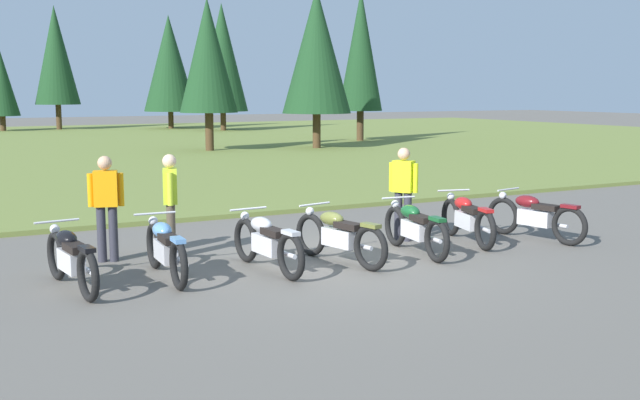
{
  "coord_description": "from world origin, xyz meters",
  "views": [
    {
      "loc": [
        -5.78,
        -10.24,
        2.67
      ],
      "look_at": [
        0.0,
        0.6,
        0.9
      ],
      "focal_mm": 42.73,
      "sensor_mm": 36.0,
      "label": 1
    }
  ],
  "objects_px": {
    "motorcycle_red": "(467,218)",
    "motorcycle_sky_blue": "(165,249)",
    "motorcycle_maroon": "(535,216)",
    "rider_near_row_end": "(170,199)",
    "rider_with_back_turned": "(403,188)",
    "motorcycle_black": "(71,258)",
    "motorcycle_olive": "(339,235)",
    "motorcycle_silver": "(267,242)",
    "motorcycle_british_green": "(415,228)",
    "rider_in_hivis_vest": "(106,202)"
  },
  "relations": [
    {
      "from": "motorcycle_maroon",
      "to": "motorcycle_silver",
      "type": "bearing_deg",
      "value": 179.13
    },
    {
      "from": "motorcycle_red",
      "to": "rider_in_hivis_vest",
      "type": "bearing_deg",
      "value": 166.25
    },
    {
      "from": "rider_in_hivis_vest",
      "to": "motorcycle_british_green",
      "type": "bearing_deg",
      "value": -21.27
    },
    {
      "from": "motorcycle_olive",
      "to": "motorcycle_red",
      "type": "distance_m",
      "value": 2.81
    },
    {
      "from": "motorcycle_british_green",
      "to": "motorcycle_maroon",
      "type": "bearing_deg",
      "value": -0.66
    },
    {
      "from": "motorcycle_olive",
      "to": "rider_with_back_turned",
      "type": "height_order",
      "value": "rider_with_back_turned"
    },
    {
      "from": "motorcycle_red",
      "to": "rider_near_row_end",
      "type": "relative_size",
      "value": 1.24
    },
    {
      "from": "motorcycle_maroon",
      "to": "rider_with_back_turned",
      "type": "bearing_deg",
      "value": 153.93
    },
    {
      "from": "motorcycle_sky_blue",
      "to": "motorcycle_british_green",
      "type": "distance_m",
      "value": 4.12
    },
    {
      "from": "rider_near_row_end",
      "to": "rider_in_hivis_vest",
      "type": "height_order",
      "value": "same"
    },
    {
      "from": "motorcycle_black",
      "to": "motorcycle_silver",
      "type": "xyz_separation_m",
      "value": [
        2.78,
        -0.22,
        0.0
      ]
    },
    {
      "from": "motorcycle_black",
      "to": "motorcycle_olive",
      "type": "bearing_deg",
      "value": -3.9
    },
    {
      "from": "motorcycle_olive",
      "to": "motorcycle_maroon",
      "type": "bearing_deg",
      "value": -0.41
    },
    {
      "from": "motorcycle_red",
      "to": "rider_in_hivis_vest",
      "type": "relative_size",
      "value": 1.24
    },
    {
      "from": "motorcycle_olive",
      "to": "rider_near_row_end",
      "type": "distance_m",
      "value": 2.77
    },
    {
      "from": "motorcycle_sky_blue",
      "to": "rider_near_row_end",
      "type": "height_order",
      "value": "rider_near_row_end"
    },
    {
      "from": "motorcycle_british_green",
      "to": "rider_in_hivis_vest",
      "type": "distance_m",
      "value": 4.96
    },
    {
      "from": "rider_in_hivis_vest",
      "to": "motorcycle_black",
      "type": "bearing_deg",
      "value": -118.49
    },
    {
      "from": "motorcycle_black",
      "to": "rider_near_row_end",
      "type": "distance_m",
      "value": 2.31
    },
    {
      "from": "motorcycle_black",
      "to": "motorcycle_maroon",
      "type": "distance_m",
      "value": 8.02
    },
    {
      "from": "motorcycle_black",
      "to": "motorcycle_british_green",
      "type": "height_order",
      "value": "same"
    },
    {
      "from": "motorcycle_maroon",
      "to": "rider_near_row_end",
      "type": "xyz_separation_m",
      "value": [
        -6.22,
        1.65,
        0.51
      ]
    },
    {
      "from": "motorcycle_red",
      "to": "motorcycle_black",
      "type": "bearing_deg",
      "value": -179.47
    },
    {
      "from": "motorcycle_red",
      "to": "rider_with_back_turned",
      "type": "relative_size",
      "value": 1.24
    },
    {
      "from": "motorcycle_red",
      "to": "motorcycle_sky_blue",
      "type": "bearing_deg",
      "value": -179.56
    },
    {
      "from": "motorcycle_olive",
      "to": "rider_near_row_end",
      "type": "xyz_separation_m",
      "value": [
        -2.19,
        1.62,
        0.51
      ]
    },
    {
      "from": "motorcycle_black",
      "to": "motorcycle_sky_blue",
      "type": "distance_m",
      "value": 1.31
    },
    {
      "from": "motorcycle_black",
      "to": "motorcycle_olive",
      "type": "height_order",
      "value": "same"
    },
    {
      "from": "motorcycle_maroon",
      "to": "rider_near_row_end",
      "type": "bearing_deg",
      "value": 165.13
    },
    {
      "from": "motorcycle_silver",
      "to": "motorcycle_british_green",
      "type": "height_order",
      "value": "same"
    },
    {
      "from": "rider_near_row_end",
      "to": "motorcycle_black",
      "type": "bearing_deg",
      "value": -143.12
    },
    {
      "from": "motorcycle_red",
      "to": "rider_near_row_end",
      "type": "distance_m",
      "value": 5.16
    },
    {
      "from": "motorcycle_black",
      "to": "motorcycle_silver",
      "type": "bearing_deg",
      "value": -4.54
    },
    {
      "from": "motorcycle_black",
      "to": "motorcycle_olive",
      "type": "xyz_separation_m",
      "value": [
        3.99,
        -0.27,
        0.0
      ]
    },
    {
      "from": "rider_with_back_turned",
      "to": "motorcycle_maroon",
      "type": "bearing_deg",
      "value": -26.07
    },
    {
      "from": "motorcycle_red",
      "to": "motorcycle_olive",
      "type": "bearing_deg",
      "value": -173.16
    },
    {
      "from": "rider_near_row_end",
      "to": "motorcycle_silver",
      "type": "bearing_deg",
      "value": -58.03
    },
    {
      "from": "motorcycle_sky_blue",
      "to": "rider_near_row_end",
      "type": "relative_size",
      "value": 1.26
    },
    {
      "from": "motorcycle_olive",
      "to": "rider_near_row_end",
      "type": "height_order",
      "value": "rider_near_row_end"
    },
    {
      "from": "motorcycle_black",
      "to": "rider_with_back_turned",
      "type": "distance_m",
      "value": 5.94
    },
    {
      "from": "motorcycle_silver",
      "to": "motorcycle_british_green",
      "type": "relative_size",
      "value": 1.0
    },
    {
      "from": "motorcycle_sky_blue",
      "to": "motorcycle_maroon",
      "type": "bearing_deg",
      "value": -2.74
    },
    {
      "from": "motorcycle_silver",
      "to": "motorcycle_red",
      "type": "height_order",
      "value": "same"
    },
    {
      "from": "motorcycle_olive",
      "to": "motorcycle_british_green",
      "type": "bearing_deg",
      "value": 0.03
    },
    {
      "from": "motorcycle_silver",
      "to": "rider_near_row_end",
      "type": "xyz_separation_m",
      "value": [
        -0.98,
        1.57,
        0.51
      ]
    },
    {
      "from": "motorcycle_olive",
      "to": "rider_in_hivis_vest",
      "type": "height_order",
      "value": "rider_in_hivis_vest"
    },
    {
      "from": "motorcycle_sky_blue",
      "to": "motorcycle_olive",
      "type": "bearing_deg",
      "value": -6.23
    },
    {
      "from": "motorcycle_british_green",
      "to": "motorcycle_red",
      "type": "distance_m",
      "value": 1.39
    },
    {
      "from": "motorcycle_black",
      "to": "rider_in_hivis_vest",
      "type": "height_order",
      "value": "rider_in_hivis_vest"
    },
    {
      "from": "motorcycle_red",
      "to": "motorcycle_maroon",
      "type": "height_order",
      "value": "same"
    }
  ]
}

